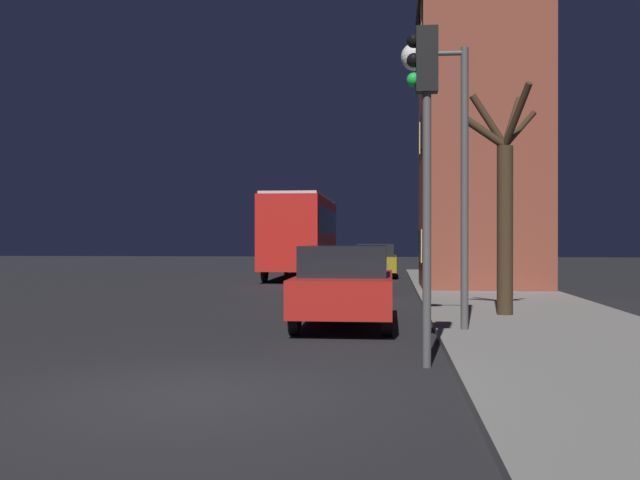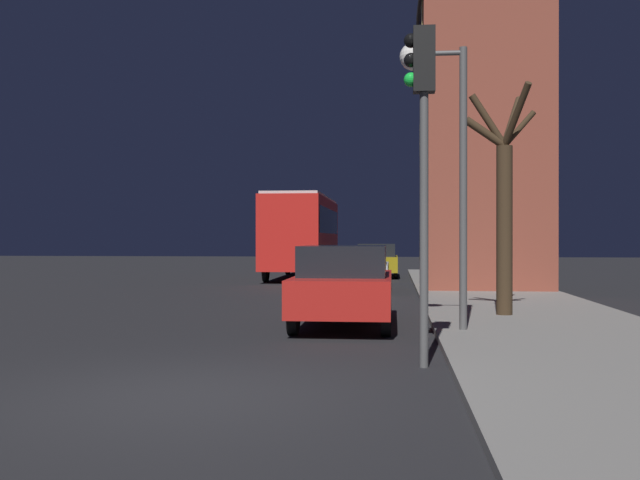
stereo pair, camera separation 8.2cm
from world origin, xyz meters
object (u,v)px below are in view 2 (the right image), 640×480
object	(u,v)px
traffic_light	(422,125)
car_far_lane	(377,260)
streetlamp	(435,112)
car_near_lane	(345,284)
bus	(303,230)
car_mid_lane	(361,269)
bare_tree	(504,202)

from	to	relation	value
traffic_light	car_far_lane	xyz separation A→B (m)	(-1.14, 22.67, -2.57)
streetlamp	car_near_lane	world-z (taller)	streetlamp
car_far_lane	bus	bearing A→B (deg)	-165.13
streetlamp	car_mid_lane	size ratio (longest dim) A/B	1.31
bus	car_near_lane	distance (m)	17.63
streetlamp	bus	world-z (taller)	streetlamp
bare_tree	bus	size ratio (longest dim) A/B	0.53
streetlamp	car_mid_lane	world-z (taller)	streetlamp
bus	streetlamp	bearing A→B (deg)	-75.46
car_mid_lane	bus	bearing A→B (deg)	110.78
bus	car_near_lane	world-z (taller)	bus
car_mid_lane	car_far_lane	distance (m)	8.76
traffic_light	car_near_lane	bearing A→B (deg)	107.09
streetlamp	traffic_light	size ratio (longest dim) A/B	1.11
bus	car_near_lane	size ratio (longest dim) A/B	2.09
bare_tree	car_far_lane	size ratio (longest dim) A/B	1.14
streetlamp	bare_tree	world-z (taller)	streetlamp
bare_tree	car_mid_lane	world-z (taller)	bare_tree
car_near_lane	streetlamp	bearing A→B (deg)	-36.22
car_far_lane	car_near_lane	bearing A→B (deg)	-90.75
car_far_lane	bare_tree	bearing A→B (deg)	-79.42
bus	car_mid_lane	world-z (taller)	bus
bus	bare_tree	bearing A→B (deg)	-67.93
traffic_light	car_mid_lane	distance (m)	14.23
bus	car_far_lane	xyz separation A→B (m)	(3.32, 0.88, -1.37)
traffic_light	bare_tree	bearing A→B (deg)	71.16
car_mid_lane	streetlamp	bearing A→B (deg)	-80.29
bus	car_mid_lane	bearing A→B (deg)	-69.22
traffic_light	bus	world-z (taller)	traffic_light
bus	car_mid_lane	size ratio (longest dim) A/B	2.35
streetlamp	bare_tree	distance (m)	3.47
streetlamp	traffic_light	distance (m)	3.30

